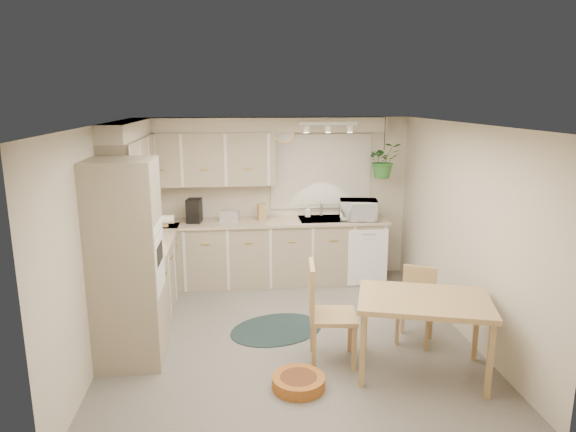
# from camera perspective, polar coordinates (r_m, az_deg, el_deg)

# --- Properties ---
(floor) EXTENTS (4.20, 4.20, 0.00)m
(floor) POSITION_cam_1_polar(r_m,az_deg,el_deg) (6.06, 0.12, -13.17)
(floor) COLOR slate
(floor) RESTS_ON ground
(ceiling) EXTENTS (4.20, 4.20, 0.00)m
(ceiling) POSITION_cam_1_polar(r_m,az_deg,el_deg) (5.44, 0.13, 10.14)
(ceiling) COLOR white
(ceiling) RESTS_ON wall_back
(wall_back) EXTENTS (4.00, 0.04, 2.40)m
(wall_back) POSITION_cam_1_polar(r_m,az_deg,el_deg) (7.67, -1.56, 1.94)
(wall_back) COLOR beige
(wall_back) RESTS_ON floor
(wall_front) EXTENTS (4.00, 0.04, 2.40)m
(wall_front) POSITION_cam_1_polar(r_m,az_deg,el_deg) (3.66, 3.71, -10.71)
(wall_front) COLOR beige
(wall_front) RESTS_ON floor
(wall_left) EXTENTS (0.04, 4.20, 2.40)m
(wall_left) POSITION_cam_1_polar(r_m,az_deg,el_deg) (5.78, -20.03, -2.56)
(wall_left) COLOR beige
(wall_left) RESTS_ON floor
(wall_right) EXTENTS (0.04, 4.20, 2.40)m
(wall_right) POSITION_cam_1_polar(r_m,az_deg,el_deg) (6.17, 18.94, -1.52)
(wall_right) COLOR beige
(wall_right) RESTS_ON floor
(base_cab_left) EXTENTS (0.60, 1.85, 0.90)m
(base_cab_left) POSITION_cam_1_polar(r_m,az_deg,el_deg) (6.75, -15.30, -6.68)
(base_cab_left) COLOR tan
(base_cab_left) RESTS_ON floor
(base_cab_back) EXTENTS (3.60, 0.60, 0.90)m
(base_cab_back) POSITION_cam_1_polar(r_m,az_deg,el_deg) (7.55, -2.86, -4.13)
(base_cab_back) COLOR tan
(base_cab_back) RESTS_ON floor
(counter_left) EXTENTS (0.64, 1.89, 0.04)m
(counter_left) POSITION_cam_1_polar(r_m,az_deg,el_deg) (6.61, -15.46, -2.84)
(counter_left) COLOR tan
(counter_left) RESTS_ON base_cab_left
(counter_back) EXTENTS (3.64, 0.64, 0.04)m
(counter_back) POSITION_cam_1_polar(r_m,az_deg,el_deg) (7.41, -2.90, -0.68)
(counter_back) COLOR tan
(counter_back) RESTS_ON base_cab_back
(oven_stack) EXTENTS (0.65, 0.65, 2.10)m
(oven_stack) POSITION_cam_1_polar(r_m,az_deg,el_deg) (5.40, -17.48, -5.11)
(oven_stack) COLOR tan
(oven_stack) RESTS_ON floor
(wall_oven_face) EXTENTS (0.02, 0.56, 0.58)m
(wall_oven_face) POSITION_cam_1_polar(r_m,az_deg,el_deg) (5.34, -14.10, -5.08)
(wall_oven_face) COLOR white
(wall_oven_face) RESTS_ON oven_stack
(upper_cab_left) EXTENTS (0.35, 2.00, 0.75)m
(upper_cab_left) POSITION_cam_1_polar(r_m,az_deg,el_deg) (6.58, -16.93, 5.05)
(upper_cab_left) COLOR tan
(upper_cab_left) RESTS_ON wall_left
(upper_cab_back) EXTENTS (2.00, 0.35, 0.75)m
(upper_cab_back) POSITION_cam_1_polar(r_m,az_deg,el_deg) (7.39, -9.28, 6.26)
(upper_cab_back) COLOR tan
(upper_cab_back) RESTS_ON wall_back
(soffit_left) EXTENTS (0.30, 2.00, 0.20)m
(soffit_left) POSITION_cam_1_polar(r_m,az_deg,el_deg) (6.54, -17.42, 9.16)
(soffit_left) COLOR beige
(soffit_left) RESTS_ON wall_left
(soffit_back) EXTENTS (3.60, 0.30, 0.20)m
(soffit_back) POSITION_cam_1_polar(r_m,az_deg,el_deg) (7.37, -3.09, 10.10)
(soffit_back) COLOR beige
(soffit_back) RESTS_ON wall_back
(cooktop) EXTENTS (0.52, 0.58, 0.02)m
(cooktop) POSITION_cam_1_polar(r_m,az_deg,el_deg) (6.06, -16.24, -4.09)
(cooktop) COLOR white
(cooktop) RESTS_ON counter_left
(range_hood) EXTENTS (0.40, 0.60, 0.14)m
(range_hood) POSITION_cam_1_polar(r_m,az_deg,el_deg) (5.95, -16.70, 0.11)
(range_hood) COLOR white
(range_hood) RESTS_ON upper_cab_left
(window_blinds) EXTENTS (1.40, 0.02, 1.00)m
(window_blinds) POSITION_cam_1_polar(r_m,az_deg,el_deg) (7.66, 3.69, 4.94)
(window_blinds) COLOR white
(window_blinds) RESTS_ON wall_back
(window_frame) EXTENTS (1.50, 0.02, 1.10)m
(window_frame) POSITION_cam_1_polar(r_m,az_deg,el_deg) (7.67, 3.68, 4.95)
(window_frame) COLOR beige
(window_frame) RESTS_ON wall_back
(sink) EXTENTS (0.70, 0.48, 0.10)m
(sink) POSITION_cam_1_polar(r_m,az_deg,el_deg) (7.53, 3.96, -0.64)
(sink) COLOR #AFB2B7
(sink) RESTS_ON counter_back
(dishwasher_front) EXTENTS (0.58, 0.02, 0.83)m
(dishwasher_front) POSITION_cam_1_polar(r_m,az_deg,el_deg) (7.49, 8.85, -4.61)
(dishwasher_front) COLOR white
(dishwasher_front) RESTS_ON base_cab_back
(track_light_bar) EXTENTS (0.80, 0.04, 0.04)m
(track_light_bar) POSITION_cam_1_polar(r_m,az_deg,el_deg) (7.08, 4.49, 10.20)
(track_light_bar) COLOR white
(track_light_bar) RESTS_ON ceiling
(wall_clock) EXTENTS (0.30, 0.03, 0.30)m
(wall_clock) POSITION_cam_1_polar(r_m,az_deg,el_deg) (7.53, -0.43, 9.26)
(wall_clock) COLOR gold
(wall_clock) RESTS_ON wall_back
(dining_table) EXTENTS (1.44, 1.15, 0.79)m
(dining_table) POSITION_cam_1_polar(r_m,az_deg,el_deg) (5.33, 14.69, -12.76)
(dining_table) COLOR tan
(dining_table) RESTS_ON floor
(chair_left) EXTENTS (0.54, 0.54, 1.05)m
(chair_left) POSITION_cam_1_polar(r_m,az_deg,el_deg) (5.35, 5.04, -10.69)
(chair_left) COLOR tan
(chair_left) RESTS_ON floor
(chair_back) EXTENTS (0.53, 0.53, 0.83)m
(chair_back) POSITION_cam_1_polar(r_m,az_deg,el_deg) (5.94, 13.99, -9.75)
(chair_back) COLOR tan
(chair_back) RESTS_ON floor
(braided_rug) EXTENTS (1.36, 1.21, 0.01)m
(braided_rug) POSITION_cam_1_polar(r_m,az_deg,el_deg) (6.20, -1.28, -12.47)
(braided_rug) COLOR black
(braided_rug) RESTS_ON floor
(pet_bed) EXTENTS (0.63, 0.63, 0.12)m
(pet_bed) POSITION_cam_1_polar(r_m,az_deg,el_deg) (5.08, 1.18, -17.98)
(pet_bed) COLOR #BB6225
(pet_bed) RESTS_ON floor
(microwave) EXTENTS (0.58, 0.38, 0.36)m
(microwave) POSITION_cam_1_polar(r_m,az_deg,el_deg) (7.48, 7.82, 0.92)
(microwave) COLOR white
(microwave) RESTS_ON counter_back
(soap_bottle) EXTENTS (0.11, 0.18, 0.08)m
(soap_bottle) POSITION_cam_1_polar(r_m,az_deg,el_deg) (7.62, 2.22, 0.17)
(soap_bottle) COLOR white
(soap_bottle) RESTS_ON counter_back
(hanging_plant) EXTENTS (0.49, 0.54, 0.40)m
(hanging_plant) POSITION_cam_1_polar(r_m,az_deg,el_deg) (7.47, 10.57, 5.69)
(hanging_plant) COLOR #2E692A
(hanging_plant) RESTS_ON ceiling
(coffee_maker) EXTENTS (0.22, 0.26, 0.34)m
(coffee_maker) POSITION_cam_1_polar(r_m,az_deg,el_deg) (7.39, -10.38, 0.59)
(coffee_maker) COLOR black
(coffee_maker) RESTS_ON counter_back
(toaster) EXTENTS (0.28, 0.19, 0.16)m
(toaster) POSITION_cam_1_polar(r_m,az_deg,el_deg) (7.41, -6.51, 0.04)
(toaster) COLOR #AFB2B7
(toaster) RESTS_ON counter_back
(knife_block) EXTENTS (0.13, 0.13, 0.24)m
(knife_block) POSITION_cam_1_polar(r_m,az_deg,el_deg) (7.44, -2.97, 0.47)
(knife_block) COLOR tan
(knife_block) RESTS_ON counter_back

